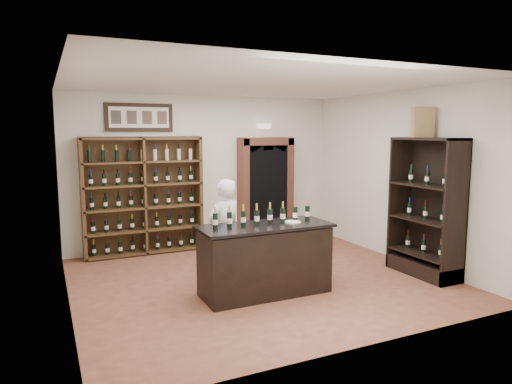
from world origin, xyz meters
The scene contains 22 objects.
floor centered at (0.00, 0.00, 0.00)m, with size 5.50×5.50×0.00m, color brown.
ceiling centered at (0.00, 0.00, 3.00)m, with size 5.50×5.50×0.00m, color white.
wall_back centered at (0.00, 2.50, 1.50)m, with size 5.50×0.04×3.00m, color silver.
wall_left centered at (-2.75, 0.00, 1.50)m, with size 0.04×5.00×3.00m, color silver.
wall_right centered at (2.75, 0.00, 1.50)m, with size 0.04×5.00×3.00m, color silver.
wine_shelf centered at (-1.30, 2.33, 1.10)m, with size 2.20×0.38×2.20m.
framed_picture centered at (-1.30, 2.47, 2.55)m, with size 1.25×0.04×0.52m, color black.
arched_doorway centered at (1.25, 2.33, 1.14)m, with size 1.17×0.35×2.17m.
emergency_light centered at (1.25, 2.42, 2.40)m, with size 0.30×0.10×0.10m, color white.
tasting_counter centered at (-0.20, -0.60, 0.49)m, with size 1.88×0.78×1.00m.
counter_bottle_0 centered at (-0.92, -0.55, 1.11)m, with size 0.07×0.07×0.30m.
counter_bottle_1 centered at (-0.71, -0.55, 1.11)m, with size 0.07×0.07×0.30m.
counter_bottle_2 centered at (-0.51, -0.55, 1.11)m, with size 0.07×0.07×0.30m.
counter_bottle_3 centered at (-0.30, -0.55, 1.11)m, with size 0.07×0.07×0.30m.
counter_bottle_4 centered at (-0.10, -0.55, 1.11)m, with size 0.07×0.07×0.30m.
counter_bottle_5 centered at (0.11, -0.55, 1.11)m, with size 0.07×0.07×0.30m.
counter_bottle_6 centered at (0.31, -0.55, 1.11)m, with size 0.07×0.07×0.30m.
counter_bottle_7 centered at (0.52, -0.55, 1.11)m, with size 0.07×0.07×0.30m.
side_cabinet centered at (2.52, -0.90, 0.75)m, with size 0.48×1.20×2.20m.
shopkeeper centered at (-0.58, 0.00, 0.80)m, with size 0.58×0.38×1.60m, color white.
plate centered at (0.22, -0.64, 1.01)m, with size 0.23×0.23×0.02m, color white.
wine_crate centered at (2.52, -0.72, 2.44)m, with size 0.34×0.14×0.48m, color tan.
Camera 1 is at (-2.97, -6.21, 2.30)m, focal length 32.00 mm.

